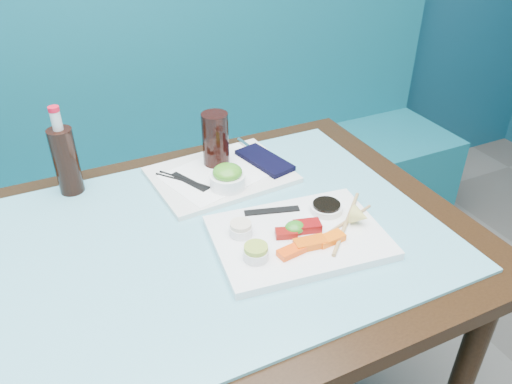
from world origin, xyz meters
name	(u,v)px	position (x,y,z in m)	size (l,w,h in m)	color
booth_bench	(119,199)	(0.00, 2.29, 0.37)	(3.00, 0.56, 1.17)	#105C6A
dining_table	(179,275)	(0.00, 1.45, 0.67)	(1.40, 0.90, 0.75)	black
glass_top	(175,247)	(0.00, 1.45, 0.75)	(1.22, 0.76, 0.01)	#5FACBE
sashimi_plate	(298,237)	(0.26, 1.34, 0.77)	(0.39, 0.28, 0.02)	white
salmon_left	(291,251)	(0.21, 1.29, 0.79)	(0.06, 0.03, 0.01)	#F74709
salmon_mid	(310,243)	(0.26, 1.29, 0.79)	(0.07, 0.03, 0.02)	#E65409
salmon_right	(331,239)	(0.31, 1.29, 0.79)	(0.07, 0.03, 0.02)	#FF620A
tuna_left	(286,233)	(0.23, 1.35, 0.79)	(0.05, 0.03, 0.02)	maroon
tuna_right	(307,226)	(0.29, 1.35, 0.79)	(0.06, 0.04, 0.02)	maroon
seaweed_garnish	(295,227)	(0.26, 1.35, 0.79)	(0.05, 0.04, 0.03)	#2B7B1C
ramekin_wasabi	(256,254)	(0.14, 1.31, 0.79)	(0.06, 0.06, 0.02)	white
wasabi_fill	(256,248)	(0.14, 1.31, 0.81)	(0.05, 0.05, 0.01)	#8BA735
ramekin_ginger	(241,230)	(0.14, 1.40, 0.79)	(0.05, 0.05, 0.02)	white
ginger_fill	(241,225)	(0.14, 1.40, 0.80)	(0.05, 0.05, 0.01)	beige
soy_dish	(326,208)	(0.37, 1.39, 0.79)	(0.08, 0.08, 0.02)	white
soy_fill	(327,205)	(0.37, 1.39, 0.80)	(0.07, 0.07, 0.01)	black
lemon_wedge	(360,216)	(0.41, 1.31, 0.80)	(0.05, 0.05, 0.04)	#D8CD66
chopstick_sleeve	(272,211)	(0.25, 1.45, 0.78)	(0.14, 0.02, 0.00)	black
wooden_chopstick_a	(343,224)	(0.37, 1.33, 0.78)	(0.01, 0.01, 0.21)	#A1794B
wooden_chopstick_b	(346,222)	(0.38, 1.33, 0.78)	(0.01, 0.01, 0.26)	#A9864F
serving_tray	(221,175)	(0.21, 1.68, 0.76)	(0.37, 0.27, 0.01)	white
paper_placemat	(221,173)	(0.21, 1.68, 0.77)	(0.29, 0.21, 0.00)	white
seaweed_bowl	(228,181)	(0.20, 1.61, 0.79)	(0.09, 0.09, 0.04)	white
seaweed_salad	(227,172)	(0.20, 1.61, 0.82)	(0.08, 0.08, 0.04)	#408D20
cola_glass	(216,139)	(0.22, 1.74, 0.85)	(0.07, 0.07, 0.15)	black
navy_pouch	(264,160)	(0.34, 1.68, 0.78)	(0.08, 0.18, 0.01)	black
fork	(247,145)	(0.34, 1.79, 0.78)	(0.01, 0.01, 0.10)	white
black_chopstick_a	(188,182)	(0.11, 1.67, 0.77)	(0.01, 0.01, 0.20)	black
black_chopstick_b	(191,181)	(0.12, 1.67, 0.77)	(0.01, 0.01, 0.21)	black
tray_sleeve	(189,182)	(0.11, 1.67, 0.77)	(0.02, 0.13, 0.00)	black
cola_bottle_body	(66,161)	(-0.18, 1.79, 0.85)	(0.06, 0.06, 0.18)	black
cola_bottle_neck	(56,121)	(-0.18, 1.79, 0.96)	(0.03, 0.03, 0.05)	silver
cola_bottle_cap	(53,109)	(-0.18, 1.79, 0.99)	(0.03, 0.03, 0.01)	red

